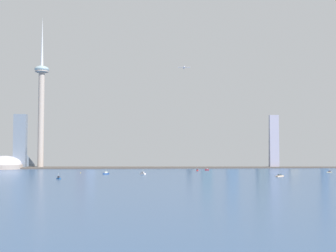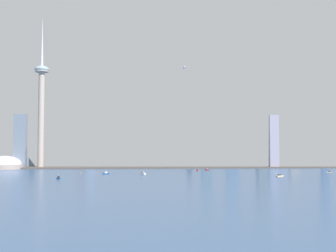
% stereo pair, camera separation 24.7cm
% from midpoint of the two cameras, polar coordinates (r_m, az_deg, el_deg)
% --- Properties ---
extents(ground_plane, '(6000.00, 6000.00, 0.00)m').
position_cam_midpoint_polar(ground_plane, '(518.84, 1.29, -8.28)').
color(ground_plane, '#3A5A86').
extents(waterfront_pier, '(977.18, 68.30, 3.34)m').
position_cam_midpoint_polar(waterfront_pier, '(998.03, -1.05, -5.55)').
color(waterfront_pier, '#574E47').
rests_on(waterfront_pier, ground).
extents(observation_tower, '(33.01, 33.01, 353.72)m').
position_cam_midpoint_polar(observation_tower, '(1028.06, -16.62, 3.65)').
color(observation_tower, '#B4A398').
rests_on(observation_tower, ground).
extents(stadium_dome, '(78.40, 78.40, 38.57)m').
position_cam_midpoint_polar(stadium_dome, '(1019.88, -21.10, -4.89)').
color(stadium_dome, '#A6968C').
rests_on(stadium_dome, ground).
extents(skyscraper_0, '(23.95, 22.96, 47.23)m').
position_cam_midpoint_polar(skyscraper_0, '(1065.69, -17.91, -4.16)').
color(skyscraper_0, '#879BB2').
rests_on(skyscraper_0, ground).
extents(skyscraper_1, '(17.08, 13.13, 68.26)m').
position_cam_midpoint_polar(skyscraper_1, '(1137.90, -19.46, -3.54)').
color(skyscraper_1, '#8C98B0').
rests_on(skyscraper_1, ground).
extents(skyscraper_2, '(27.26, 18.16, 125.98)m').
position_cam_midpoint_polar(skyscraper_2, '(1067.09, 8.59, -2.18)').
color(skyscraper_2, slate).
rests_on(skyscraper_2, ground).
extents(skyscraper_3, '(21.32, 19.54, 107.56)m').
position_cam_midpoint_polar(skyscraper_3, '(1062.51, -11.55, -2.52)').
color(skyscraper_3, gray).
rests_on(skyscraper_3, ground).
extents(skyscraper_4, '(21.63, 17.14, 144.96)m').
position_cam_midpoint_polar(skyscraper_4, '(1029.33, 13.95, -2.03)').
color(skyscraper_4, '#A29EB8').
rests_on(skyscraper_4, ground).
extents(skyscraper_5, '(20.83, 14.73, 50.50)m').
position_cam_midpoint_polar(skyscraper_5, '(1074.92, 16.50, -3.99)').
color(skyscraper_5, tan).
rests_on(skyscraper_5, ground).
extents(skyscraper_6, '(23.59, 13.49, 144.71)m').
position_cam_midpoint_polar(skyscraper_6, '(1075.67, 12.35, -1.53)').
color(skyscraper_6, slate).
rests_on(skyscraper_6, ground).
extents(skyscraper_7, '(14.50, 13.84, 56.78)m').
position_cam_midpoint_polar(skyscraper_7, '(1095.10, 2.91, -4.06)').
color(skyscraper_7, slate).
rests_on(skyscraper_7, ground).
extents(skyscraper_8, '(23.63, 23.41, 103.40)m').
position_cam_midpoint_polar(skyscraper_8, '(1035.23, 5.18, -2.81)').
color(skyscraper_8, slate).
rests_on(skyscraper_8, ground).
extents(skyscraper_9, '(27.22, 20.89, 71.17)m').
position_cam_midpoint_polar(skyscraper_9, '(1142.82, 15.29, -3.97)').
color(skyscraper_9, '#999EC1').
rests_on(skyscraper_9, ground).
extents(skyscraper_10, '(27.88, 17.07, 124.51)m').
position_cam_midpoint_polar(skyscraper_10, '(1034.16, -19.21, -1.95)').
color(skyscraper_10, slate).
rests_on(skyscraper_10, ground).
extents(skyscraper_11, '(21.82, 27.57, 93.37)m').
position_cam_midpoint_polar(skyscraper_11, '(1137.38, 13.12, -3.03)').
color(skyscraper_11, gray).
rests_on(skyscraper_11, ground).
extents(skyscraper_12, '(16.26, 12.56, 150.96)m').
position_cam_midpoint_polar(skyscraper_12, '(1115.15, 20.22, -1.30)').
color(skyscraper_12, '#49658D').
rests_on(skyscraper_12, ground).
extents(skyscraper_13, '(22.26, 20.96, 79.51)m').
position_cam_midpoint_polar(skyscraper_13, '(1101.89, -10.30, -3.27)').
color(skyscraper_13, '#9FAAC6').
rests_on(skyscraper_13, ground).
extents(boat_0, '(10.99, 12.62, 9.29)m').
position_cam_midpoint_polar(boat_0, '(768.20, -3.40, -6.36)').
color(boat_0, white).
rests_on(boat_0, ground).
extents(boat_1, '(11.45, 7.75, 11.28)m').
position_cam_midpoint_polar(boat_1, '(778.71, -8.33, -6.30)').
color(boat_1, navy).
rests_on(boat_1, ground).
extents(boat_2, '(7.09, 6.58, 8.81)m').
position_cam_midpoint_polar(boat_2, '(678.23, -14.47, -6.76)').
color(boat_2, '#1E4E8A').
rests_on(boat_2, ground).
extents(boat_3, '(8.70, 7.07, 3.97)m').
position_cam_midpoint_polar(boat_3, '(902.85, 5.23, -5.84)').
color(boat_3, '#B5242F').
rests_on(boat_3, ground).
extents(boat_4, '(5.22, 6.40, 9.42)m').
position_cam_midpoint_polar(boat_4, '(882.15, 3.95, -5.92)').
color(boat_4, red).
rests_on(boat_4, ground).
extents(boat_5, '(16.34, 14.26, 4.04)m').
position_cam_midpoint_polar(boat_5, '(731.46, 14.73, -6.48)').
color(boat_5, beige).
rests_on(boat_5, ground).
extents(boat_7, '(9.84, 6.47, 8.93)m').
position_cam_midpoint_polar(boat_7, '(876.40, 20.82, -5.78)').
color(boat_7, beige).
rests_on(boat_7, ground).
extents(channel_buoy_0, '(1.41, 1.41, 1.91)m').
position_cam_midpoint_polar(channel_buoy_0, '(822.78, -11.64, -6.13)').
color(channel_buoy_0, yellow).
rests_on(channel_buoy_0, ground).
extents(airplane, '(29.07, 33.11, 8.35)m').
position_cam_midpoint_polar(airplane, '(1006.55, 2.15, 7.81)').
color(airplane, white).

